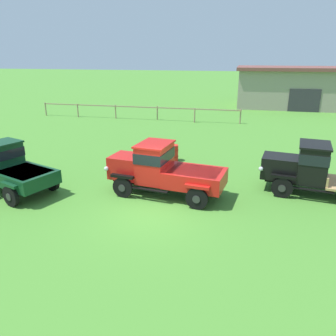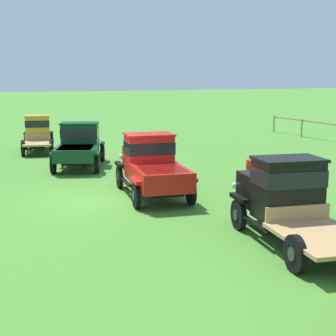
{
  "view_description": "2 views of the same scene",
  "coord_description": "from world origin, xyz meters",
  "px_view_note": "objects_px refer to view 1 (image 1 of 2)",
  "views": [
    {
      "loc": [
        3.23,
        -11.08,
        5.87
      ],
      "look_at": [
        0.05,
        2.61,
        1.0
      ],
      "focal_mm": 35.0,
      "sensor_mm": 36.0,
      "label": 1
    },
    {
      "loc": [
        17.69,
        -4.76,
        4.49
      ],
      "look_at": [
        0.05,
        2.61,
        1.0
      ],
      "focal_mm": 55.0,
      "sensor_mm": 36.0,
      "label": 2
    }
  ],
  "objects_px": {
    "farm_shed": "(328,88)",
    "vintage_truck_second_in_line": "(5,167)",
    "vintage_truck_far_side": "(309,168)",
    "oil_drum_beside_row": "(173,153)",
    "vintage_truck_midrow_center": "(162,169)"
  },
  "relations": [
    {
      "from": "farm_shed",
      "to": "vintage_truck_midrow_center",
      "type": "bearing_deg",
      "value": -113.58
    },
    {
      "from": "farm_shed",
      "to": "vintage_truck_second_in_line",
      "type": "bearing_deg",
      "value": -123.31
    },
    {
      "from": "farm_shed",
      "to": "vintage_truck_far_side",
      "type": "bearing_deg",
      "value": -103.04
    },
    {
      "from": "farm_shed",
      "to": "oil_drum_beside_row",
      "type": "distance_m",
      "value": 27.29
    },
    {
      "from": "vintage_truck_midrow_center",
      "to": "oil_drum_beside_row",
      "type": "height_order",
      "value": "vintage_truck_midrow_center"
    },
    {
      "from": "vintage_truck_second_in_line",
      "to": "vintage_truck_far_side",
      "type": "distance_m",
      "value": 13.56
    },
    {
      "from": "farm_shed",
      "to": "vintage_truck_far_side",
      "type": "distance_m",
      "value": 27.83
    },
    {
      "from": "vintage_truck_midrow_center",
      "to": "oil_drum_beside_row",
      "type": "xyz_separation_m",
      "value": [
        -0.55,
        4.79,
        -0.69
      ]
    },
    {
      "from": "vintage_truck_midrow_center",
      "to": "oil_drum_beside_row",
      "type": "bearing_deg",
      "value": 96.55
    },
    {
      "from": "vintage_truck_midrow_center",
      "to": "oil_drum_beside_row",
      "type": "relative_size",
      "value": 5.68
    },
    {
      "from": "farm_shed",
      "to": "vintage_truck_second_in_line",
      "type": "xyz_separation_m",
      "value": [
        -19.57,
        -29.78,
        -1.21
      ]
    },
    {
      "from": "farm_shed",
      "to": "oil_drum_beside_row",
      "type": "xyz_separation_m",
      "value": [
        -13.07,
        -23.88,
        -1.83
      ]
    },
    {
      "from": "vintage_truck_midrow_center",
      "to": "vintage_truck_far_side",
      "type": "relative_size",
      "value": 0.95
    },
    {
      "from": "vintage_truck_second_in_line",
      "to": "vintage_truck_midrow_center",
      "type": "distance_m",
      "value": 7.14
    },
    {
      "from": "farm_shed",
      "to": "vintage_truck_second_in_line",
      "type": "height_order",
      "value": "farm_shed"
    }
  ]
}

